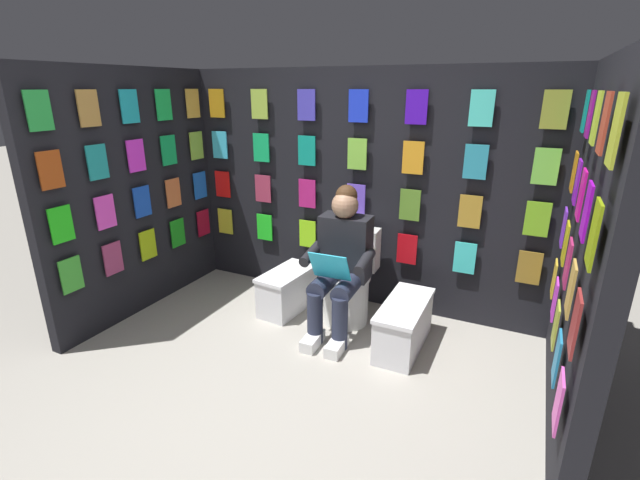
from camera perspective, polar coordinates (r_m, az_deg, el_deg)
The scene contains 8 objects.
ground_plane at distance 2.92m, azimuth -10.02°, elevation -22.04°, with size 30.00×30.00×0.00m, color #9E998E.
display_wall_back at distance 3.97m, azimuth 5.09°, elevation 6.32°, with size 3.39×0.14×2.07m.
display_wall_left at distance 2.82m, azimuth 31.03°, elevation -1.73°, with size 0.14×1.84×2.07m.
display_wall_right at distance 4.14m, azimuth -22.71°, elevation 5.47°, with size 0.14×1.84×2.07m.
toilet at distance 3.81m, azimuth 3.76°, elevation -5.46°, with size 0.41×0.56×0.77m.
person_reading at distance 3.51m, azimuth 2.60°, elevation -2.80°, with size 0.54×0.70×1.19m.
comic_longbox_near at distance 4.00m, azimuth -4.18°, elevation -6.45°, with size 0.35×0.62×0.37m.
comic_longbox_far at distance 3.50m, azimuth 10.69°, elevation -10.66°, with size 0.30×0.72×0.37m.
Camera 1 is at (-1.37, 1.74, 1.90)m, focal length 24.96 mm.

